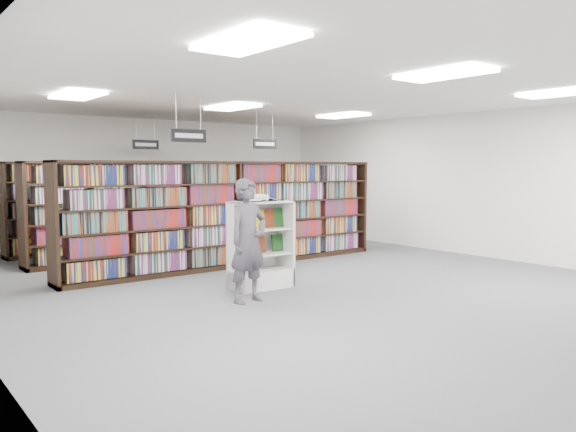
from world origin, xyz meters
TOP-DOWN VIEW (x-y plane):
  - floor at (0.00, 0.00)m, footprint 12.00×12.00m
  - ceiling at (0.00, 0.00)m, footprint 10.00×12.00m
  - wall_back at (0.00, 6.00)m, footprint 10.00×0.10m
  - wall_right at (5.00, 0.00)m, footprint 0.10×12.00m
  - bookshelf_row_near at (0.00, 2.00)m, footprint 7.00×0.60m
  - bookshelf_row_mid at (0.00, 4.00)m, footprint 7.00×0.60m
  - bookshelf_row_far at (0.00, 5.70)m, footprint 7.00×0.60m
  - aisle_sign_left at (-1.50, 1.00)m, footprint 0.65×0.02m
  - aisle_sign_right at (1.50, 3.00)m, footprint 0.65×0.02m
  - aisle_sign_center at (-0.50, 5.00)m, footprint 0.65×0.02m
  - troffer_front_left at (-3.00, -3.00)m, footprint 0.60×1.20m
  - troffer_front_center at (0.00, -3.00)m, footprint 0.60×1.20m
  - troffer_front_right at (3.00, -3.00)m, footprint 0.60×1.20m
  - troffer_back_left at (-3.00, 2.00)m, footprint 0.60×1.20m
  - troffer_back_center at (0.00, 2.00)m, footprint 0.60×1.20m
  - troffer_back_right at (3.00, 2.00)m, footprint 0.60×1.20m
  - endcap_display at (-0.77, -0.01)m, footprint 1.04×0.54m
  - open_book at (-0.78, -0.04)m, footprint 0.75×0.50m
  - shopper at (-1.46, -0.70)m, footprint 0.72×0.52m

SIDE VIEW (x-z plane):
  - floor at x=0.00m, z-range 0.00..0.00m
  - endcap_display at x=-0.77m, z-range -0.24..1.20m
  - shopper at x=-1.46m, z-range 0.00..1.82m
  - bookshelf_row_near at x=0.00m, z-range 0.00..2.10m
  - bookshelf_row_mid at x=0.00m, z-range 0.00..2.10m
  - bookshelf_row_far at x=0.00m, z-range 0.00..2.10m
  - open_book at x=-0.78m, z-range 1.40..1.53m
  - wall_back at x=0.00m, z-range 0.00..3.20m
  - wall_right at x=5.00m, z-range 0.00..3.20m
  - aisle_sign_left at x=-1.50m, z-range 2.13..2.93m
  - aisle_sign_right at x=1.50m, z-range 2.13..2.93m
  - aisle_sign_center at x=-0.50m, z-range 2.13..2.93m
  - troffer_front_left at x=-3.00m, z-range 3.14..3.18m
  - troffer_front_center at x=0.00m, z-range 3.14..3.18m
  - troffer_front_right at x=3.00m, z-range 3.14..3.18m
  - troffer_back_left at x=-3.00m, z-range 3.14..3.18m
  - troffer_back_center at x=0.00m, z-range 3.14..3.18m
  - troffer_back_right at x=3.00m, z-range 3.14..3.18m
  - ceiling at x=0.00m, z-range 3.15..3.25m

